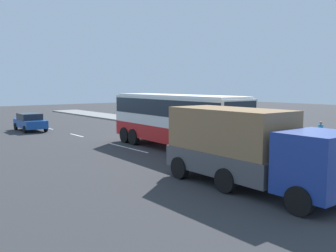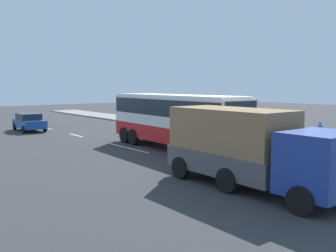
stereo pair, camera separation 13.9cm
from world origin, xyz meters
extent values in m
plane|color=#333335|center=(0.00, 0.00, 0.00)|extent=(120.00, 120.00, 0.00)
cube|color=gray|center=(0.00, 8.32, 0.07)|extent=(80.00, 4.00, 0.15)
cube|color=white|center=(-18.32, -2.45, 0.00)|extent=(2.40, 0.16, 0.01)
cube|color=white|center=(-11.98, -2.45, 0.00)|extent=(2.40, 0.16, 0.01)
cube|color=white|center=(-5.34, -2.45, 0.00)|extent=(2.40, 0.16, 0.01)
cube|color=white|center=(-3.03, -2.45, 0.00)|extent=(2.40, 0.16, 0.01)
cube|color=white|center=(3.27, -2.45, 0.00)|extent=(2.40, 0.16, 0.01)
cube|color=red|center=(-1.71, -0.42, 1.04)|extent=(11.23, 3.08, 0.98)
cube|color=white|center=(-1.71, -0.42, 2.45)|extent=(11.23, 3.08, 1.84)
cube|color=#1E2833|center=(-1.71, -0.42, 2.71)|extent=(11.01, 3.10, 1.01)
cube|color=#1E2833|center=(3.80, -0.70, 2.54)|extent=(0.24, 2.33, 1.47)
cube|color=white|center=(-1.71, -0.42, 3.43)|extent=(10.78, 2.91, 0.12)
cylinder|color=black|center=(2.31, 0.59, 0.55)|extent=(1.11, 0.35, 1.10)
cylinder|color=black|center=(2.19, -1.84, 0.55)|extent=(1.11, 0.35, 1.10)
cylinder|color=black|center=(-4.80, 0.95, 0.55)|extent=(1.11, 0.35, 1.10)
cylinder|color=black|center=(-4.92, -1.48, 0.55)|extent=(1.11, 0.35, 1.10)
cylinder|color=black|center=(-6.00, 1.01, 0.55)|extent=(1.11, 0.35, 1.10)
cylinder|color=black|center=(-6.12, -1.42, 0.55)|extent=(1.11, 0.35, 1.10)
cube|color=navy|center=(9.88, -3.86, 1.51)|extent=(2.09, 2.49, 2.07)
cube|color=#4C4C4F|center=(5.93, -3.80, 0.93)|extent=(5.48, 2.54, 0.90)
cube|color=olive|center=(5.93, -3.80, 2.25)|extent=(5.26, 2.44, 1.75)
cylinder|color=black|center=(9.99, -5.04, 0.48)|extent=(0.96, 0.29, 0.96)
cylinder|color=black|center=(6.88, -2.64, 0.48)|extent=(0.96, 0.29, 0.96)
cylinder|color=black|center=(6.84, -4.99, 0.48)|extent=(0.96, 0.29, 0.96)
cylinder|color=black|center=(4.13, -2.60, 0.48)|extent=(0.96, 0.29, 0.96)
cylinder|color=black|center=(4.09, -4.95, 0.48)|extent=(0.96, 0.29, 0.96)
cube|color=#194799|center=(-17.35, -4.42, 0.67)|extent=(4.26, 1.98, 0.69)
cube|color=#1E2833|center=(-17.49, -4.42, 1.29)|extent=(2.37, 1.78, 0.56)
cylinder|color=black|center=(-15.86, -3.57, 0.32)|extent=(0.65, 0.22, 0.64)
cylinder|color=black|center=(-15.92, -5.35, 0.32)|extent=(0.65, 0.22, 0.64)
cylinder|color=black|center=(-18.77, -3.49, 0.32)|extent=(0.65, 0.22, 0.64)
cylinder|color=black|center=(-18.83, -5.27, 0.32)|extent=(0.65, 0.22, 0.64)
cylinder|color=black|center=(-2.38, 8.49, 0.59)|extent=(0.14, 0.14, 0.89)
cylinder|color=black|center=(-2.34, 8.34, 0.59)|extent=(0.14, 0.14, 0.89)
cylinder|color=#338C4C|center=(-2.36, 8.42, 1.37)|extent=(0.32, 0.32, 0.67)
sphere|color=tan|center=(-2.36, 8.42, 1.82)|extent=(0.24, 0.24, 0.24)
cylinder|color=brown|center=(3.37, 7.88, 0.53)|extent=(0.14, 0.14, 0.76)
cylinder|color=brown|center=(3.51, 7.82, 0.53)|extent=(0.14, 0.14, 0.76)
cylinder|color=#2672B2|center=(3.44, 7.85, 1.20)|extent=(0.32, 0.32, 0.57)
sphere|color=#9E7051|center=(3.44, 7.85, 1.59)|extent=(0.21, 0.21, 0.21)
camera|label=1|loc=(16.24, -15.24, 4.08)|focal=39.58mm
camera|label=2|loc=(16.16, -15.35, 4.08)|focal=39.58mm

